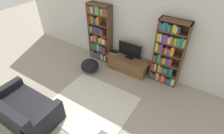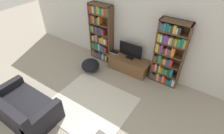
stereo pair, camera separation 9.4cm
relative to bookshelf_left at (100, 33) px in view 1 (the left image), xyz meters
name	(u,v)px [view 1 (the left image)]	position (x,y,z in m)	size (l,w,h in m)	color
wall_back	(134,30)	(1.14, 0.18, 0.34)	(8.80, 0.06, 2.60)	silver
bookshelf_left	(100,33)	(0.00, 0.00, 0.00)	(0.80, 0.30, 1.94)	#513823
bookshelf_right	(168,54)	(2.31, 0.00, -0.01)	(0.80, 0.30, 1.94)	#513823
tv_stand	(128,64)	(1.18, -0.13, -0.73)	(1.35, 0.52, 0.46)	brown
television	(130,50)	(1.18, -0.08, -0.23)	(0.76, 0.16, 0.51)	black
laptop	(114,52)	(0.61, -0.08, -0.48)	(0.29, 0.20, 0.03)	#B7B7BC
area_rug	(91,105)	(1.08, -1.98, -0.95)	(2.05, 1.84, 0.02)	beige
couch_left_sectional	(23,110)	(-0.02, -3.14, -0.69)	(1.65, 0.97, 0.81)	black
beanbag_ottoman	(90,66)	(0.15, -0.82, -0.76)	(0.58, 0.58, 0.40)	black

